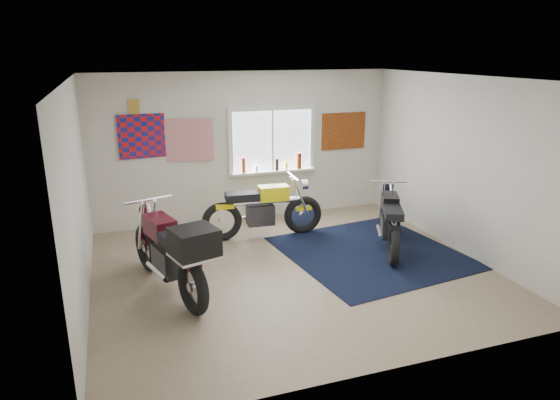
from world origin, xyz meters
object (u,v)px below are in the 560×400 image
object	(u,v)px
yellow_triumph	(263,211)
black_chrome_bike	(390,222)
navy_rug	(371,252)
maroon_tourer	(172,253)

from	to	relation	value
yellow_triumph	black_chrome_bike	bearing A→B (deg)	-29.22
navy_rug	yellow_triumph	size ratio (longest dim) A/B	1.25
yellow_triumph	maroon_tourer	world-z (taller)	maroon_tourer
maroon_tourer	navy_rug	bearing A→B (deg)	-98.24
black_chrome_bike	maroon_tourer	size ratio (longest dim) A/B	0.82
black_chrome_bike	navy_rug	bearing A→B (deg)	128.54
navy_rug	yellow_triumph	world-z (taller)	yellow_triumph
navy_rug	yellow_triumph	xyz separation A→B (m)	(-1.39, 1.23, 0.45)
navy_rug	yellow_triumph	distance (m)	1.91
yellow_triumph	maroon_tourer	distance (m)	2.36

